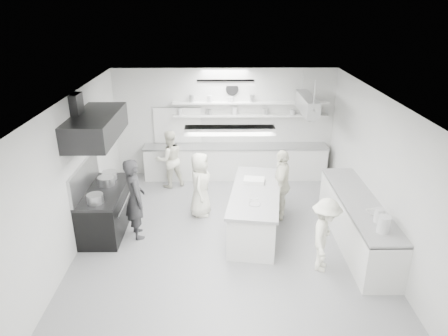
{
  "coord_description": "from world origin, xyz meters",
  "views": [
    {
      "loc": [
        -0.16,
        -7.47,
        4.7
      ],
      "look_at": [
        -0.05,
        0.6,
        1.36
      ],
      "focal_mm": 32.98,
      "sensor_mm": 36.0,
      "label": 1
    }
  ],
  "objects_px": {
    "stove": "(106,211)",
    "prep_island": "(255,212)",
    "cook_stove": "(135,199)",
    "cook_back": "(170,159)",
    "right_counter": "(357,223)",
    "back_counter": "(235,162)"
  },
  "relations": [
    {
      "from": "cook_stove",
      "to": "cook_back",
      "type": "relative_size",
      "value": 1.12
    },
    {
      "from": "cook_stove",
      "to": "cook_back",
      "type": "distance_m",
      "value": 2.53
    },
    {
      "from": "back_counter",
      "to": "prep_island",
      "type": "distance_m",
      "value": 2.89
    },
    {
      "from": "right_counter",
      "to": "prep_island",
      "type": "xyz_separation_m",
      "value": [
        -2.04,
        0.52,
        -0.02
      ]
    },
    {
      "from": "back_counter",
      "to": "cook_stove",
      "type": "distance_m",
      "value": 3.78
    },
    {
      "from": "right_counter",
      "to": "cook_stove",
      "type": "bearing_deg",
      "value": 175.66
    },
    {
      "from": "stove",
      "to": "prep_island",
      "type": "xyz_separation_m",
      "value": [
        3.21,
        -0.08,
        0.0
      ]
    },
    {
      "from": "stove",
      "to": "cook_back",
      "type": "height_order",
      "value": "cook_back"
    },
    {
      "from": "cook_back",
      "to": "right_counter",
      "type": "bearing_deg",
      "value": 120.3
    },
    {
      "from": "right_counter",
      "to": "cook_back",
      "type": "height_order",
      "value": "cook_back"
    },
    {
      "from": "stove",
      "to": "right_counter",
      "type": "relative_size",
      "value": 0.55
    },
    {
      "from": "stove",
      "to": "prep_island",
      "type": "relative_size",
      "value": 0.73
    },
    {
      "from": "prep_island",
      "to": "back_counter",
      "type": "bearing_deg",
      "value": 104.8
    },
    {
      "from": "cook_stove",
      "to": "back_counter",
      "type": "bearing_deg",
      "value": -58.28
    },
    {
      "from": "stove",
      "to": "right_counter",
      "type": "bearing_deg",
      "value": -6.52
    },
    {
      "from": "cook_back",
      "to": "stove",
      "type": "bearing_deg",
      "value": 37.9
    },
    {
      "from": "prep_island",
      "to": "right_counter",
      "type": "bearing_deg",
      "value": -5.73
    },
    {
      "from": "back_counter",
      "to": "cook_stove",
      "type": "height_order",
      "value": "cook_stove"
    },
    {
      "from": "right_counter",
      "to": "prep_island",
      "type": "relative_size",
      "value": 1.34
    },
    {
      "from": "back_counter",
      "to": "cook_back",
      "type": "height_order",
      "value": "cook_back"
    },
    {
      "from": "back_counter",
      "to": "prep_island",
      "type": "bearing_deg",
      "value": -83.83
    },
    {
      "from": "prep_island",
      "to": "stove",
      "type": "bearing_deg",
      "value": -172.76
    }
  ]
}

